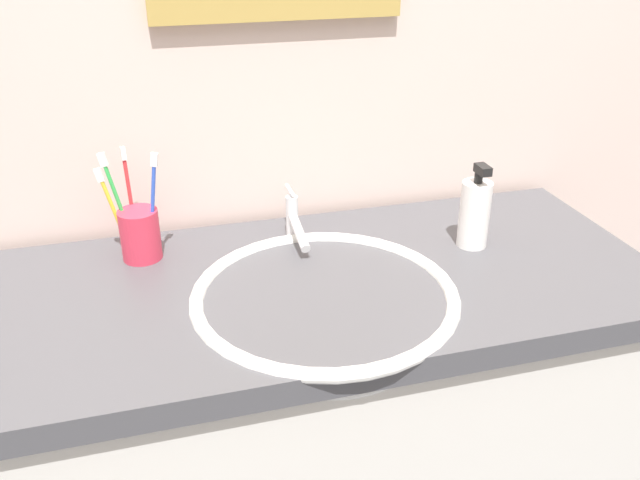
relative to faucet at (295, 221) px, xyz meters
The scene contains 10 objects.
tiled_wall_back 0.34m from the faucet, 88.06° to the left, with size 2.42×0.04×2.40m, color beige.
vanity_counter 0.49m from the faucet, 88.13° to the right, with size 1.22×0.53×0.85m.
sink_basin 0.23m from the faucet, 90.00° to the right, with size 0.45×0.45×0.12m.
faucet is the anchor object (origin of this frame).
toothbrush_cup 0.29m from the faucet, behind, with size 0.07×0.07×0.10m, color #D8334C.
toothbrush_green 0.33m from the faucet, behind, with size 0.05×0.03×0.20m.
toothbrush_yellow 0.34m from the faucet, behind, with size 0.05×0.01×0.17m.
toothbrush_blue 0.27m from the faucet, behind, with size 0.04×0.02×0.20m.
toothbrush_red 0.31m from the faucet, behind, with size 0.01×0.04×0.20m.
soap_dispenser 0.34m from the faucet, 18.68° to the right, with size 0.06×0.06×0.17m.
Camera 1 is at (-0.27, -0.98, 1.44)m, focal length 37.55 mm.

